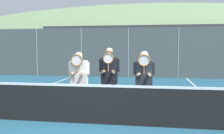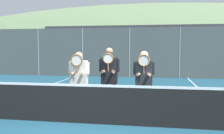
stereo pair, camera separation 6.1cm
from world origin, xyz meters
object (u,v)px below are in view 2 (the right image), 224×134
player_center_right (144,78)px  car_center (194,61)px  car_far_left (56,60)px  player_center_left (109,77)px  car_left_of_center (123,61)px  player_leftmost (79,78)px

player_center_right → car_center: 11.12m
car_far_left → player_center_left: bearing=-61.4°
player_center_right → car_center: size_ratio=0.42×
car_left_of_center → player_center_right: bearing=-80.4°
player_center_left → car_left_of_center: bearing=95.0°
player_center_left → car_center: bearing=70.5°
player_leftmost → car_left_of_center: size_ratio=0.41×
player_leftmost → player_center_left: (0.85, -0.06, 0.04)m
car_left_of_center → car_far_left: bearing=-177.7°
player_leftmost → car_center: (4.66, 10.67, -0.07)m
car_far_left → car_center: bearing=-0.6°
car_center → player_center_right: bearing=-105.0°
player_center_left → car_center: (3.80, 10.73, -0.12)m
player_leftmost → car_far_left: size_ratio=0.38×
player_center_left → car_left_of_center: player_center_left is taller
car_left_of_center → player_leftmost: bearing=-89.5°
player_leftmost → player_center_right: bearing=-2.3°
player_leftmost → car_far_left: car_far_left is taller
player_leftmost → car_center: 11.64m
car_far_left → car_center: 9.71m
player_center_left → car_center: 11.38m
player_leftmost → car_left_of_center: 10.98m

